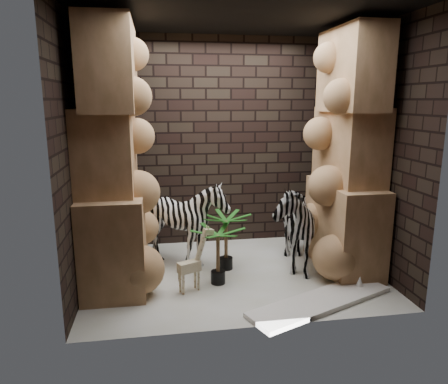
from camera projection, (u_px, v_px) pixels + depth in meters
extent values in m
plane|color=silver|center=(234.00, 274.00, 5.14)|extent=(3.50, 3.50, 0.00)
plane|color=black|center=(235.00, 17.00, 4.48)|extent=(3.50, 3.50, 0.00)
plane|color=black|center=(219.00, 143.00, 6.01)|extent=(3.50, 0.00, 3.50)
plane|color=black|center=(261.00, 172.00, 3.61)|extent=(3.50, 0.00, 3.50)
plane|color=black|center=(78.00, 157.00, 4.54)|extent=(0.00, 3.00, 3.00)
plane|color=black|center=(374.00, 151.00, 5.08)|extent=(0.00, 3.00, 3.00)
imported|color=white|center=(289.00, 215.00, 5.26)|extent=(0.76, 1.21, 1.35)
imported|color=white|center=(186.00, 227.00, 5.31)|extent=(1.05, 1.24, 1.04)
cube|color=white|center=(321.00, 301.00, 4.37)|extent=(1.75, 1.06, 0.05)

